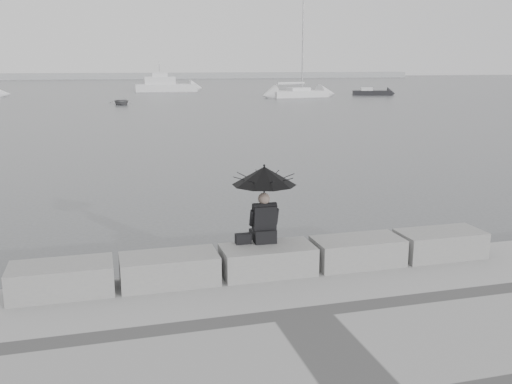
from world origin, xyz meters
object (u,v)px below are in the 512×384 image
object	(u,v)px
sailboat_right	(299,93)
small_motorboat	(372,93)
seated_person	(264,187)
motor_cruiser	(166,86)
dinghy	(121,102)

from	to	relation	value
sailboat_right	small_motorboat	xyz separation A→B (m)	(11.06, 1.94, -0.21)
seated_person	motor_cruiser	xyz separation A→B (m)	(7.41, 78.06, -1.10)
sailboat_right	motor_cruiser	bearing A→B (deg)	115.95
seated_person	dinghy	bearing A→B (deg)	92.79
motor_cruiser	small_motorboat	size ratio (longest dim) A/B	1.73
seated_person	sailboat_right	world-z (taller)	sailboat_right
motor_cruiser	dinghy	size ratio (longest dim) A/B	2.74
motor_cruiser	seated_person	bearing A→B (deg)	-93.67
sailboat_right	dinghy	world-z (taller)	sailboat_right
sailboat_right	motor_cruiser	size ratio (longest dim) A/B	1.41
seated_person	sailboat_right	bearing A→B (deg)	72.22
small_motorboat	dinghy	distance (m)	34.34
small_motorboat	seated_person	bearing A→B (deg)	-99.53
sailboat_right	motor_cruiser	xyz separation A→B (m)	(-14.22, 19.29, 0.37)
seated_person	dinghy	xyz separation A→B (m)	(-0.33, 51.30, -1.71)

